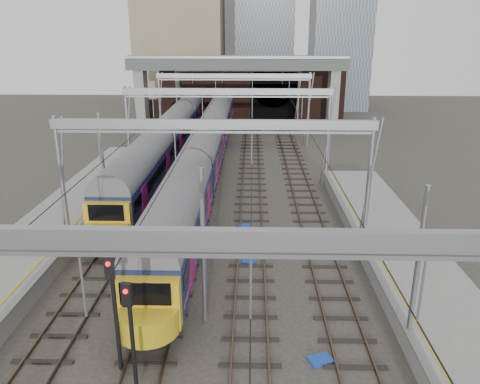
{
  "coord_description": "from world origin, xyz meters",
  "views": [
    {
      "loc": [
        2.0,
        -15.7,
        12.06
      ],
      "look_at": [
        1.27,
        12.52,
        2.4
      ],
      "focal_mm": 35.0,
      "sensor_mm": 36.0,
      "label": 1
    }
  ],
  "objects_px": {
    "train_second": "(174,132)",
    "signal_near_centre": "(131,326)",
    "train_main": "(212,133)",
    "signal_near_left": "(114,300)"
  },
  "relations": [
    {
      "from": "train_second",
      "to": "signal_near_centre",
      "type": "relative_size",
      "value": 10.18
    },
    {
      "from": "train_second",
      "to": "signal_near_left",
      "type": "xyz_separation_m",
      "value": [
        3.13,
        -32.67,
        0.63
      ]
    },
    {
      "from": "signal_near_left",
      "to": "signal_near_centre",
      "type": "height_order",
      "value": "signal_near_left"
    },
    {
      "from": "train_second",
      "to": "signal_near_centre",
      "type": "bearing_deg",
      "value": -83.2
    },
    {
      "from": "train_main",
      "to": "signal_near_left",
      "type": "distance_m",
      "value": 32.07
    },
    {
      "from": "signal_near_left",
      "to": "signal_near_centre",
      "type": "relative_size",
      "value": 1.06
    },
    {
      "from": "train_main",
      "to": "train_second",
      "type": "relative_size",
      "value": 1.33
    },
    {
      "from": "train_main",
      "to": "train_second",
      "type": "xyz_separation_m",
      "value": [
        -4.0,
        0.62,
        0.0
      ]
    },
    {
      "from": "signal_near_left",
      "to": "signal_near_centre",
      "type": "distance_m",
      "value": 1.64
    },
    {
      "from": "train_second",
      "to": "signal_near_centre",
      "type": "height_order",
      "value": "train_second"
    }
  ]
}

